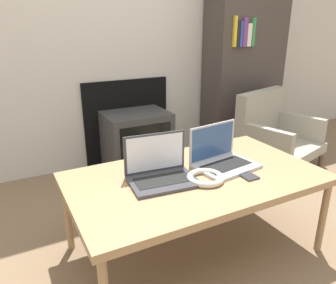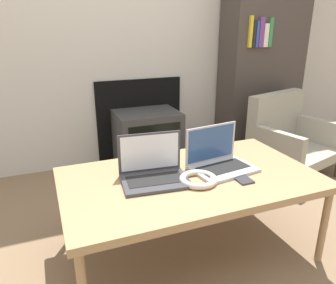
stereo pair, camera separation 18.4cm
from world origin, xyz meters
TOP-DOWN VIEW (x-y plane):
  - wall_back at (0.00, 1.68)m, footprint 7.00×0.08m
  - table at (0.00, 0.30)m, footprint 1.25×0.71m
  - laptop_left at (-0.18, 0.34)m, footprint 0.33×0.26m
  - laptop_right at (0.18, 0.34)m, footprint 0.34×0.27m
  - headphones at (0.01, 0.23)m, footprint 0.18×0.18m
  - phone at (0.21, 0.18)m, footprint 0.07×0.12m
  - tv at (0.15, 1.43)m, footprint 0.51×0.40m
  - armchair at (1.19, 0.98)m, footprint 0.72×0.67m
  - bookshelf at (1.26, 1.48)m, footprint 0.73×0.32m

SIDE VIEW (x-z plane):
  - tv at x=0.15m, z-range 0.00..0.48m
  - armchair at x=1.19m, z-range -0.02..0.60m
  - table at x=0.00m, z-range 0.19..0.63m
  - phone at x=0.21m, z-range 0.44..0.45m
  - headphones at x=0.01m, z-range 0.44..0.47m
  - laptop_left at x=-0.18m, z-range 0.38..0.59m
  - laptop_right at x=0.18m, z-range 0.38..0.59m
  - bookshelf at x=1.26m, z-range 0.00..1.75m
  - wall_back at x=0.00m, z-range -0.01..2.59m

